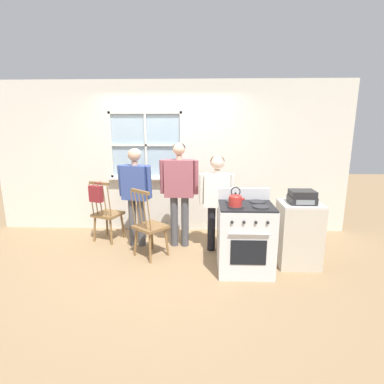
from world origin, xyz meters
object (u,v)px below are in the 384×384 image
at_px(chair_by_window, 107,214).
at_px(chair_near_wall, 149,227).
at_px(person_adult_right, 217,194).
at_px(potted_plant, 133,174).
at_px(person_teen_center, 179,185).
at_px(stereo, 302,197).
at_px(side_counter, 298,234).
at_px(kettle, 235,199).
at_px(person_elderly_left, 136,188).
at_px(handbag, 96,193).
at_px(stove, 245,237).

bearing_deg(chair_by_window, chair_near_wall, 164.98).
bearing_deg(chair_by_window, person_adult_right, -169.54).
bearing_deg(potted_plant, chair_by_window, -122.45).
height_order(chair_by_window, person_teen_center, person_teen_center).
bearing_deg(stereo, chair_by_window, 164.54).
bearing_deg(stereo, potted_plant, 152.80).
height_order(chair_near_wall, side_counter, chair_near_wall).
relative_size(chair_near_wall, person_adult_right, 0.70).
xyz_separation_m(kettle, side_counter, (0.93, 0.33, -0.57)).
xyz_separation_m(person_elderly_left, handbag, (-0.63, -0.04, -0.08)).
xyz_separation_m(potted_plant, side_counter, (2.62, -1.32, -0.61)).
height_order(chair_by_window, person_elderly_left, person_elderly_left).
distance_m(chair_by_window, person_adult_right, 1.91).
xyz_separation_m(side_counter, stereo, (0.00, -0.02, 0.54)).
bearing_deg(chair_near_wall, handbag, 17.49).
distance_m(person_teen_center, person_adult_right, 0.61).
relative_size(stove, potted_plant, 4.22).
bearing_deg(potted_plant, stove, -39.51).
bearing_deg(stove, person_teen_center, 139.35).
distance_m(potted_plant, stereo, 2.94).
height_order(person_elderly_left, stove, person_elderly_left).
distance_m(chair_by_window, person_teen_center, 1.37).
xyz_separation_m(chair_by_window, kettle, (2.02, -1.13, 0.56)).
bearing_deg(chair_by_window, kettle, 172.13).
xyz_separation_m(chair_near_wall, person_adult_right, (1.00, 0.26, 0.45)).
xyz_separation_m(person_elderly_left, person_teen_center, (0.70, -0.01, 0.05)).
height_order(potted_plant, handbag, potted_plant).
xyz_separation_m(chair_near_wall, person_elderly_left, (-0.28, 0.42, 0.49)).
xyz_separation_m(person_adult_right, stereo, (1.13, -0.47, 0.08)).
xyz_separation_m(person_adult_right, side_counter, (1.13, -0.45, -0.46)).
xyz_separation_m(chair_near_wall, stereo, (2.13, -0.21, 0.52)).
distance_m(person_elderly_left, handbag, 0.64).
height_order(person_adult_right, potted_plant, person_adult_right).
bearing_deg(chair_by_window, potted_plant, -101.21).
bearing_deg(side_counter, person_elderly_left, 165.68).
height_order(stove, stereo, stove).
height_order(chair_near_wall, potted_plant, potted_plant).
bearing_deg(handbag, person_teen_center, 1.32).
height_order(person_teen_center, side_counter, person_teen_center).
distance_m(chair_near_wall, potted_plant, 1.37).
relative_size(person_teen_center, stove, 1.54).
relative_size(person_elderly_left, person_adult_right, 1.06).
bearing_deg(stereo, side_counter, 90.00).
bearing_deg(potted_plant, stereo, -27.20).
xyz_separation_m(chair_by_window, person_teen_center, (1.24, -0.19, 0.55)).
height_order(person_teen_center, handbag, person_teen_center).
bearing_deg(chair_near_wall, person_teen_center, -94.26).
bearing_deg(person_elderly_left, chair_by_window, 175.33).
bearing_deg(stereo, handbag, 168.84).
height_order(person_teen_center, stove, person_teen_center).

